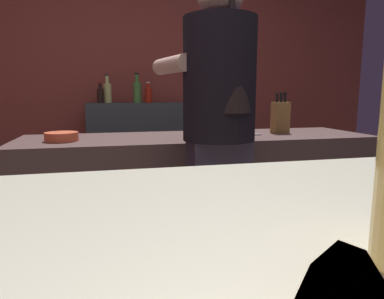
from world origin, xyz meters
The scene contains 11 objects.
wall_back centered at (0.00, 2.20, 1.35)m, with size 5.20×0.10×2.70m, color brown.
prep_counter centered at (0.35, 0.74, 0.45)m, with size 2.10×0.60×0.90m, color #483331.
back_shelf centered at (0.09, 1.92, 0.54)m, with size 0.93×0.36×1.07m, color #373F42.
bartender centered at (0.33, 0.29, 1.00)m, with size 0.48×0.55×1.72m.
knife_block centered at (0.90, 0.78, 1.01)m, with size 0.10×0.08×0.26m.
mixing_bowl centered at (-0.43, 0.69, 0.93)m, with size 0.18×0.18×0.05m, color #C95132.
chefs_knife centered at (0.61, 0.69, 0.91)m, with size 0.24×0.03×0.01m, color silver.
bottle_olive_oil centered at (0.18, 1.92, 1.15)m, with size 0.07×0.07×0.19m.
bottle_soy centered at (-0.25, 1.86, 1.14)m, with size 0.06×0.06×0.18m.
bottle_vinegar centered at (-0.19, 1.92, 1.17)m, with size 0.07×0.07×0.25m.
bottle_hot_sauce centered at (0.07, 1.86, 1.18)m, with size 0.07×0.07×0.26m.
Camera 1 is at (-0.18, -1.26, 1.15)m, focal length 32.19 mm.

